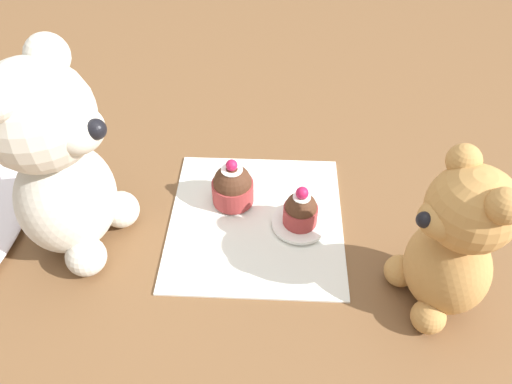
{
  "coord_description": "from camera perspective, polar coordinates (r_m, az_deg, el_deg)",
  "views": [
    {
      "loc": [
        -0.46,
        -0.02,
        0.51
      ],
      "look_at": [
        0.0,
        0.0,
        0.06
      ],
      "focal_mm": 35.0,
      "sensor_mm": 36.0,
      "label": 1
    }
  ],
  "objects": [
    {
      "name": "cupcake_near_tan_bear",
      "position": [
        0.66,
        5.12,
        -2.06
      ],
      "size": [
        0.05,
        0.05,
        0.06
      ],
      "color": "#993333",
      "rests_on": "saucer_plate"
    },
    {
      "name": "saucer_plate",
      "position": [
        0.68,
        4.99,
        -3.51
      ],
      "size": [
        0.08,
        0.08,
        0.01
      ],
      "primitive_type": "cylinder",
      "color": "white",
      "rests_on": "knitted_placemat"
    },
    {
      "name": "knitted_placemat",
      "position": [
        0.69,
        0.0,
        -3.17
      ],
      "size": [
        0.25,
        0.24,
        0.01
      ],
      "primitive_type": "cube",
      "color": "silver",
      "rests_on": "ground_plane"
    },
    {
      "name": "teddy_bear_cream",
      "position": [
        0.62,
        -21.86,
        3.29
      ],
      "size": [
        0.16,
        0.15,
        0.27
      ],
      "rotation": [
        0.0,
        0.0,
        -0.28
      ],
      "color": "beige",
      "rests_on": "ground_plane"
    },
    {
      "name": "ground_plane",
      "position": [
        0.69,
        0.0,
        -3.33
      ],
      "size": [
        4.0,
        4.0,
        0.0
      ],
      "primitive_type": "plane",
      "color": "brown"
    },
    {
      "name": "cupcake_near_cream_bear",
      "position": [
        0.69,
        -2.69,
        0.66
      ],
      "size": [
        0.06,
        0.06,
        0.07
      ],
      "color": "#993333",
      "rests_on": "knitted_placemat"
    },
    {
      "name": "teddy_bear_tan",
      "position": [
        0.57,
        21.69,
        -5.53
      ],
      "size": [
        0.12,
        0.12,
        0.21
      ],
      "rotation": [
        0.0,
        0.0,
        3.47
      ],
      "color": "#B78447",
      "rests_on": "ground_plane"
    }
  ]
}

